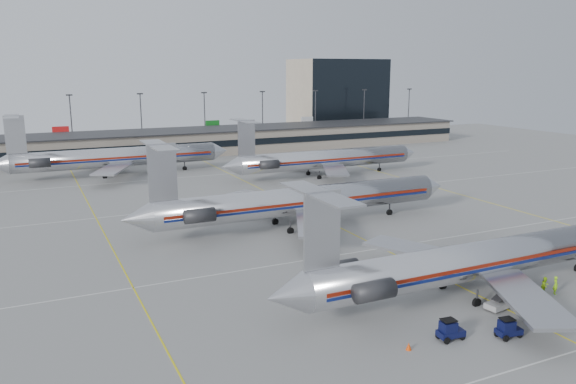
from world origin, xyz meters
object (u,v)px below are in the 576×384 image
jet_foreground (477,260)px  belt_loader (503,302)px  tug_center (508,329)px  jet_second_row (296,201)px

jet_foreground → belt_loader: size_ratio=10.28×
belt_loader → tug_center: bearing=-141.4°
tug_center → belt_loader: bearing=55.1°
jet_second_row → tug_center: (1.02, -37.13, -2.94)m
jet_second_row → belt_loader: jet_second_row is taller
jet_foreground → belt_loader: 4.69m
jet_foreground → belt_loader: (-0.09, -3.71, -2.86)m
jet_second_row → jet_foreground: bearing=-79.6°
jet_foreground → jet_second_row: 29.38m
jet_second_row → belt_loader: size_ratio=10.99×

